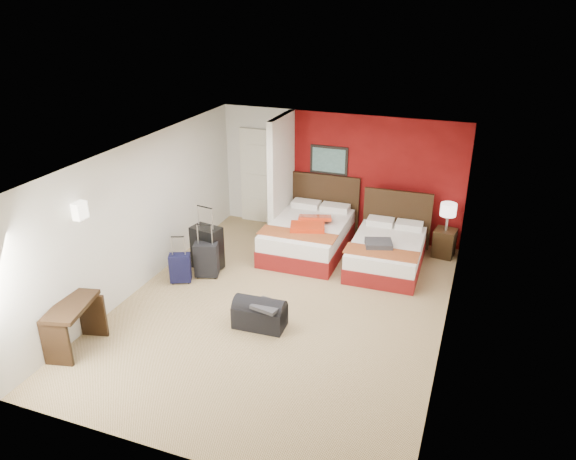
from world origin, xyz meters
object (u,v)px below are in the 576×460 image
at_px(bed_left, 308,237).
at_px(suitcase_black, 207,249).
at_px(red_suitcase_open, 311,223).
at_px(desk, 75,327).
at_px(suitcase_navy, 180,269).
at_px(duffel_bag, 260,315).
at_px(bed_right, 386,254).
at_px(table_lamp, 447,217).
at_px(suitcase_charcoal, 206,261).
at_px(nightstand, 444,243).

distance_m(bed_left, suitcase_black, 1.98).
bearing_deg(red_suitcase_open, desk, -134.81).
height_order(suitcase_navy, duffel_bag, suitcase_navy).
height_order(bed_left, red_suitcase_open, red_suitcase_open).
xyz_separation_m(bed_right, red_suitcase_open, (-1.46, 0.04, 0.39)).
bearing_deg(red_suitcase_open, table_lamp, 2.07).
xyz_separation_m(red_suitcase_open, suitcase_charcoal, (-1.45, -1.48, -0.35)).
height_order(bed_right, nightstand, nightstand).
xyz_separation_m(nightstand, suitcase_charcoal, (-3.85, -2.31, 0.03)).
bearing_deg(bed_left, duffel_bag, -87.62).
distance_m(suitcase_navy, duffel_bag, 1.99).
distance_m(table_lamp, suitcase_black, 4.48).
distance_m(table_lamp, desk, 6.67).
distance_m(suitcase_charcoal, duffel_bag, 1.88).
distance_m(suitcase_black, suitcase_charcoal, 0.30).
bearing_deg(desk, table_lamp, 33.99).
relative_size(bed_left, duffel_bag, 2.60).
height_order(suitcase_black, duffel_bag, suitcase_black).
bearing_deg(suitcase_charcoal, nightstand, 13.39).
bearing_deg(red_suitcase_open, bed_right, -18.62).
bearing_deg(bed_left, red_suitcase_open, -45.79).
bearing_deg(desk, bed_left, 50.75).
xyz_separation_m(suitcase_navy, desk, (-0.35, -2.22, 0.12)).
xyz_separation_m(suitcase_black, suitcase_charcoal, (0.12, -0.26, -0.09)).
height_order(bed_left, suitcase_navy, bed_left).
distance_m(bed_left, bed_right, 1.56).
relative_size(suitcase_black, desk, 0.89).
height_order(bed_left, nightstand, bed_left).
relative_size(nightstand, desk, 0.61).
bearing_deg(suitcase_navy, suitcase_charcoal, 22.35).
bearing_deg(desk, red_suitcase_open, 49.08).
bearing_deg(duffel_bag, desk, -149.47).
xyz_separation_m(table_lamp, desk, (-4.53, -4.88, -0.43)).
height_order(table_lamp, duffel_bag, table_lamp).
bearing_deg(suitcase_charcoal, desk, -122.48).
xyz_separation_m(bed_left, table_lamp, (2.49, 0.73, 0.50)).
bearing_deg(bed_left, suitcase_black, -138.94).
bearing_deg(desk, suitcase_navy, 67.77).
bearing_deg(red_suitcase_open, duffel_bag, -105.94).
xyz_separation_m(bed_right, suitcase_navy, (-3.23, -1.79, -0.02)).
bearing_deg(red_suitcase_open, bed_left, 117.95).
distance_m(bed_right, nightstand, 1.28).
bearing_deg(suitcase_black, bed_right, 31.58).
xyz_separation_m(table_lamp, duffel_bag, (-2.34, -3.45, -0.61)).
xyz_separation_m(bed_left, suitcase_charcoal, (-1.35, -1.58, 0.00)).
xyz_separation_m(table_lamp, suitcase_navy, (-4.17, -2.66, -0.55)).
distance_m(nightstand, suitcase_black, 4.46).
distance_m(suitcase_black, duffel_bag, 2.15).
distance_m(bed_right, red_suitcase_open, 1.51).
xyz_separation_m(table_lamp, suitcase_black, (-3.96, -2.05, -0.41)).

